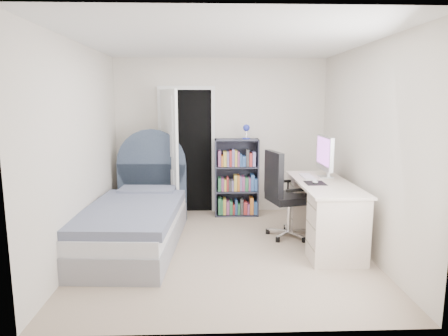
{
  "coord_description": "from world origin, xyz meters",
  "views": [
    {
      "loc": [
        -0.18,
        -4.72,
        1.84
      ],
      "look_at": [
        -0.0,
        0.22,
        1.0
      ],
      "focal_mm": 32.0,
      "sensor_mm": 36.0,
      "label": 1
    }
  ],
  "objects_px": {
    "bookcase": "(237,181)",
    "bed": "(136,220)",
    "floor_lamp": "(168,184)",
    "desk": "(323,210)",
    "office_chair": "(283,190)",
    "nightstand": "(156,193)"
  },
  "relations": [
    {
      "from": "bookcase",
      "to": "bed",
      "type": "bearing_deg",
      "value": -137.59
    },
    {
      "from": "floor_lamp",
      "to": "desk",
      "type": "relative_size",
      "value": 0.75
    },
    {
      "from": "floor_lamp",
      "to": "office_chair",
      "type": "bearing_deg",
      "value": -34.56
    },
    {
      "from": "bookcase",
      "to": "office_chair",
      "type": "distance_m",
      "value": 1.21
    },
    {
      "from": "bookcase",
      "to": "desk",
      "type": "height_order",
      "value": "bookcase"
    },
    {
      "from": "bed",
      "to": "office_chair",
      "type": "relative_size",
      "value": 2.0
    },
    {
      "from": "office_chair",
      "to": "bed",
      "type": "bearing_deg",
      "value": -174.35
    },
    {
      "from": "bed",
      "to": "floor_lamp",
      "type": "xyz_separation_m",
      "value": [
        0.27,
        1.33,
        0.19
      ]
    },
    {
      "from": "floor_lamp",
      "to": "bookcase",
      "type": "distance_m",
      "value": 1.11
    },
    {
      "from": "nightstand",
      "to": "bookcase",
      "type": "height_order",
      "value": "bookcase"
    },
    {
      "from": "desk",
      "to": "office_chair",
      "type": "bearing_deg",
      "value": 151.43
    },
    {
      "from": "desk",
      "to": "office_chair",
      "type": "xyz_separation_m",
      "value": [
        -0.47,
        0.26,
        0.2
      ]
    },
    {
      "from": "bed",
      "to": "office_chair",
      "type": "bearing_deg",
      "value": 5.65
    },
    {
      "from": "bed",
      "to": "desk",
      "type": "relative_size",
      "value": 1.41
    },
    {
      "from": "bed",
      "to": "desk",
      "type": "distance_m",
      "value": 2.41
    },
    {
      "from": "bed",
      "to": "desk",
      "type": "xyz_separation_m",
      "value": [
        2.4,
        -0.07,
        0.13
      ]
    },
    {
      "from": "bed",
      "to": "nightstand",
      "type": "bearing_deg",
      "value": 86.96
    },
    {
      "from": "floor_lamp",
      "to": "desk",
      "type": "height_order",
      "value": "desk"
    },
    {
      "from": "nightstand",
      "to": "office_chair",
      "type": "height_order",
      "value": "office_chair"
    },
    {
      "from": "office_chair",
      "to": "desk",
      "type": "bearing_deg",
      "value": -28.57
    },
    {
      "from": "nightstand",
      "to": "floor_lamp",
      "type": "xyz_separation_m",
      "value": [
        0.2,
        -0.04,
        0.17
      ]
    },
    {
      "from": "bed",
      "to": "office_chair",
      "type": "distance_m",
      "value": 1.96
    }
  ]
}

